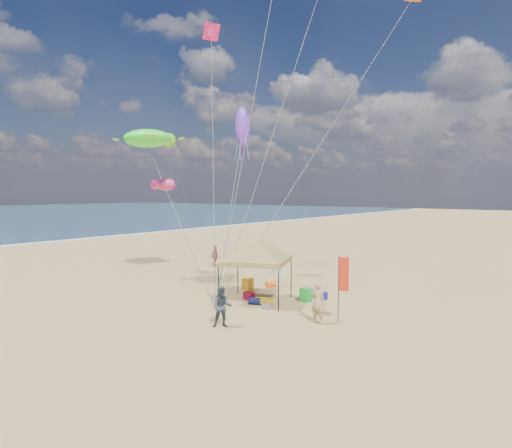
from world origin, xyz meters
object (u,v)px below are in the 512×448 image
Objects in this scene: chair_yellow at (248,284)px; person_near_a at (318,302)px; cooler_blue at (321,296)px; person_near_b at (222,307)px; canopy_tent at (256,241)px; person_near_c at (278,271)px; chair_green at (306,295)px; person_far_a at (215,256)px; cooler_red at (249,296)px; beach_cart at (264,301)px; feather_flag at (342,278)px.

person_near_a is at bearing -25.95° from chair_yellow.
cooler_blue is 0.31× the size of person_near_b.
cooler_blue is (2.37, 2.50, -2.92)m from canopy_tent.
person_near_a is (4.38, -1.35, -2.19)m from canopy_tent.
chair_yellow is 2.15m from person_near_c.
person_near_b is (-0.87, -6.74, 0.67)m from cooler_blue.
person_near_a is at bearing -50.79° from chair_green.
person_near_c is 8.27m from person_far_a.
canopy_tent is 3.13× the size of person_near_c.
person_far_a is (-13.39, 7.83, -0.12)m from person_near_a.
person_near_b is at bearing -158.01° from person_far_a.
person_near_a is 4.08m from person_near_b.
canopy_tent reaches higher than person_near_c.
canopy_tent reaches higher than person_near_b.
beach_cart is at bearing -17.97° from cooler_red.
chair_yellow is at bearing -146.43° from person_far_a.
beach_cart is 0.52× the size of person_near_b.
feather_flag is at bearing 2.49° from person_near_b.
canopy_tent reaches higher than beach_cart.
cooler_blue is (-2.77, 3.15, -1.76)m from feather_flag.
person_near_b is 8.38m from person_near_c.
cooler_blue is 4.41m from person_near_a.
cooler_red is 0.31× the size of person_near_b.
feather_flag reaches higher than beach_cart.
person_far_a is (-9.01, 6.48, -2.31)m from canopy_tent.
beach_cart is 0.49× the size of person_near_a.
canopy_tent is 3.52× the size of person_far_a.
cooler_red is 0.60× the size of beach_cart.
chair_green is at bearing 54.68° from beach_cart.
person_near_a is at bearing -16.52° from beach_cart.
chair_green is at bearing 28.85° from cooler_red.
person_near_b reaches higher than chair_green.
canopy_tent is at bearing -148.16° from person_far_a.
chair_green is at bearing -2.34° from chair_yellow.
person_near_c is (-5.61, 5.03, -0.02)m from person_near_a.
cooler_red is 0.77× the size of chair_yellow.
chair_yellow is at bearing -170.38° from cooler_blue.
beach_cart is 3.94m from person_near_a.
person_near_b is at bearing -70.55° from canopy_tent.
cooler_red is at bearing 164.91° from canopy_tent.
beach_cart is at bearing 174.91° from feather_flag.
person_near_b reaches higher than cooler_red.
chair_green reaches higher than beach_cart.
person_far_a is at bearing -34.11° from person_near_c.
canopy_tent is at bearing -133.45° from cooler_blue.
person_near_b is 1.07× the size of person_far_a.
person_near_b is at bearing -97.37° from cooler_blue.
person_near_b reaches higher than cooler_blue.
chair_yellow is at bearing 138.82° from canopy_tent.
person_far_a is at bearing 146.03° from chair_yellow.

